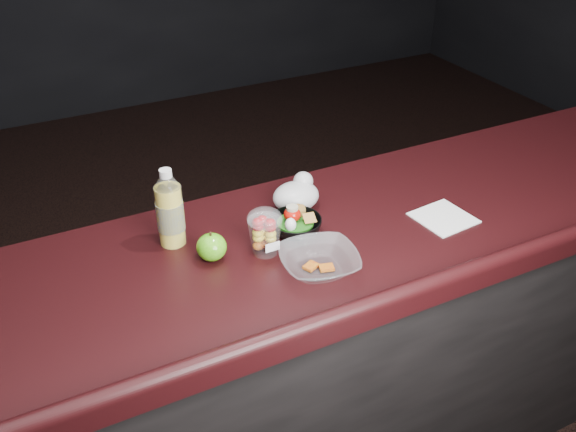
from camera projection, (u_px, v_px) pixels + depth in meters
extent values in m
cube|color=black|center=(288.00, 375.00, 2.12)|extent=(4.00, 0.65, 0.98)
cube|color=black|center=(288.00, 249.00, 1.85)|extent=(4.06, 0.71, 0.04)
cylinder|color=yellow|center=(170.00, 215.00, 1.79)|extent=(0.07, 0.07, 0.18)
cylinder|color=white|center=(170.00, 215.00, 1.79)|extent=(0.08, 0.08, 0.18)
cone|color=white|center=(166.00, 182.00, 1.74)|extent=(0.07, 0.07, 0.03)
cylinder|color=white|center=(165.00, 173.00, 1.72)|extent=(0.03, 0.03, 0.02)
cylinder|color=#072D99|center=(170.00, 215.00, 1.79)|extent=(0.08, 0.08, 0.09)
ellipsoid|color=white|center=(265.00, 219.00, 1.74)|extent=(0.10, 0.10, 0.05)
ellipsoid|color=#399311|center=(212.00, 247.00, 1.76)|extent=(0.08, 0.08, 0.08)
cylinder|color=black|center=(211.00, 234.00, 1.73)|extent=(0.01, 0.01, 0.01)
ellipsoid|color=silver|center=(296.00, 196.00, 1.98)|extent=(0.15, 0.12, 0.09)
sphere|color=silver|center=(303.00, 181.00, 1.99)|extent=(0.06, 0.06, 0.06)
imported|color=black|center=(295.00, 226.00, 1.87)|extent=(0.19, 0.19, 0.05)
cylinder|color=#0F470C|center=(295.00, 223.00, 1.87)|extent=(0.11, 0.11, 0.01)
ellipsoid|color=#AC0F07|center=(292.00, 214.00, 1.86)|extent=(0.05, 0.05, 0.04)
cylinder|color=beige|center=(292.00, 208.00, 1.85)|extent=(0.03, 0.03, 0.01)
ellipsoid|color=white|center=(291.00, 225.00, 1.83)|extent=(0.03, 0.03, 0.04)
imported|color=silver|center=(319.00, 262.00, 1.72)|extent=(0.25, 0.25, 0.05)
cube|color=#990F0C|center=(311.00, 266.00, 1.73)|extent=(0.05, 0.04, 0.01)
cube|color=#990F0C|center=(326.00, 268.00, 1.72)|extent=(0.05, 0.04, 0.01)
cube|color=white|center=(443.00, 218.00, 1.95)|extent=(0.18, 0.18, 0.00)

